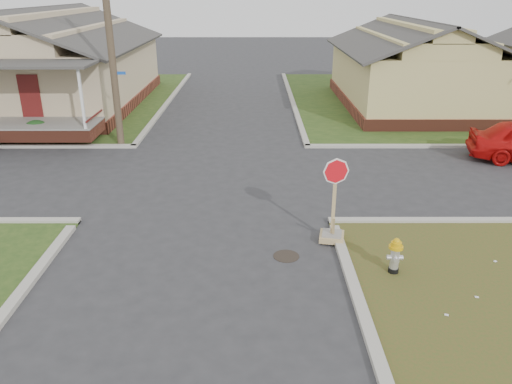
{
  "coord_description": "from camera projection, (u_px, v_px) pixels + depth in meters",
  "views": [
    {
      "loc": [
        1.44,
        -11.26,
        6.1
      ],
      "look_at": [
        1.46,
        1.0,
        1.1
      ],
      "focal_mm": 35.0,
      "sensor_mm": 36.0,
      "label": 1
    }
  ],
  "objects": [
    {
      "name": "corner_house",
      "position": [
        47.0,
        64.0,
        27.3
      ],
      "size": [
        10.1,
        15.5,
        5.3
      ],
      "color": "brown",
      "rests_on": "ground"
    },
    {
      "name": "stop_sign",
      "position": [
        333.0,
        223.0,
        12.81
      ],
      "size": [
        0.63,
        0.62,
        2.23
      ],
      "rotation": [
        0.0,
        0.0,
        -0.19
      ],
      "color": "tan",
      "rests_on": "ground"
    },
    {
      "name": "curbs",
      "position": [
        214.0,
        178.0,
        17.36
      ],
      "size": [
        80.0,
        40.0,
        0.12
      ],
      "primitive_type": null,
      "color": "#ADA89C",
      "rests_on": "ground"
    },
    {
      "name": "fire_hydrant",
      "position": [
        395.0,
        254.0,
        11.32
      ],
      "size": [
        0.32,
        0.32,
        0.87
      ],
      "rotation": [
        0.0,
        0.0,
        -0.04
      ],
      "color": "black",
      "rests_on": "ground"
    },
    {
      "name": "utility_pole",
      "position": [
        109.0,
        29.0,
        19.2
      ],
      "size": [
        1.8,
        0.28,
        9.0
      ],
      "color": "#3A2D21",
      "rests_on": "ground"
    },
    {
      "name": "hedge_right",
      "position": [
        37.0,
        130.0,
        21.22
      ],
      "size": [
        1.27,
        1.04,
        0.97
      ],
      "primitive_type": "ellipsoid",
      "color": "#183D16",
      "rests_on": "verge_far_left"
    },
    {
      "name": "manhole",
      "position": [
        286.0,
        256.0,
        12.27
      ],
      "size": [
        0.64,
        0.64,
        0.01
      ],
      "primitive_type": "cylinder",
      "color": "black",
      "rests_on": "ground"
    },
    {
      "name": "side_house_yellow",
      "position": [
        412.0,
        66.0,
        27.2
      ],
      "size": [
        7.6,
        11.6,
        4.7
      ],
      "color": "brown",
      "rests_on": "ground"
    },
    {
      "name": "verge_far_left",
      "position": [
        11.0,
        100.0,
        29.37
      ],
      "size": [
        19.0,
        19.0,
        0.05
      ],
      "primitive_type": "cube",
      "color": "#284418",
      "rests_on": "ground"
    },
    {
      "name": "ground",
      "position": [
        199.0,
        247.0,
        12.73
      ],
      "size": [
        120.0,
        120.0,
        0.0
      ],
      "primitive_type": "plane",
      "color": "#2D2D30",
      "rests_on": "ground"
    }
  ]
}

